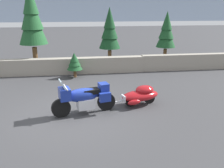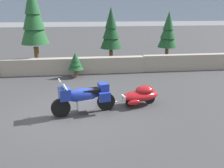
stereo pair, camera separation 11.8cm
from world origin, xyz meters
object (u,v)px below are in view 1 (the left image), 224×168
at_px(touring_motorcycle, 84,97).
at_px(car_shaped_trailer, 141,95).
at_px(pine_tree_far_right, 110,30).
at_px(pine_tree_secondary, 166,31).
at_px(pine_tree_tall, 32,17).

xyz_separation_m(touring_motorcycle, car_shaped_trailer, (2.18, 0.51, -0.21)).
bearing_deg(pine_tree_far_right, car_shaped_trailer, -86.75).
relative_size(pine_tree_secondary, pine_tree_far_right, 0.93).
height_order(pine_tree_tall, pine_tree_secondary, pine_tree_tall).
distance_m(pine_tree_secondary, pine_tree_far_right, 3.81).
relative_size(car_shaped_trailer, pine_tree_secondary, 0.65).
height_order(car_shaped_trailer, pine_tree_far_right, pine_tree_far_right).
xyz_separation_m(touring_motorcycle, pine_tree_tall, (-2.62, 6.42, 2.47)).
bearing_deg(car_shaped_trailer, pine_tree_tall, 129.09).
xyz_separation_m(pine_tree_secondary, pine_tree_far_right, (-3.78, -0.46, 0.16)).
distance_m(touring_motorcycle, car_shaped_trailer, 2.25).
xyz_separation_m(pine_tree_tall, pine_tree_far_right, (4.44, 0.48, -0.81)).
distance_m(car_shaped_trailer, pine_tree_secondary, 7.84).
distance_m(car_shaped_trailer, pine_tree_far_right, 6.67).
bearing_deg(car_shaped_trailer, pine_tree_secondary, 63.49).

